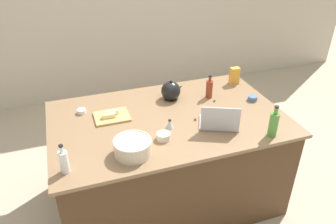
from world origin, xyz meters
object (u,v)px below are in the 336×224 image
at_px(bottle_soy, 209,89).
at_px(ramekin_small, 163,136).
at_px(butter_stick_left, 109,116).
at_px(ramekin_wide, 253,98).
at_px(mixing_bowl_large, 133,147).
at_px(bottle_olive, 273,124).
at_px(kettle, 171,91).
at_px(ramekin_medium, 81,111).
at_px(cutting_board, 112,117).
at_px(kitchen_timer, 170,124).
at_px(butter_stick_right, 112,112).
at_px(bottle_vinegar, 64,161).
at_px(laptop, 219,122).
at_px(candy_bag, 234,76).

bearing_deg(bottle_soy, ramekin_small, -140.46).
relative_size(butter_stick_left, ramekin_wide, 1.28).
xyz_separation_m(mixing_bowl_large, bottle_olive, (1.07, -0.12, 0.04)).
relative_size(kettle, ramekin_medium, 2.90).
xyz_separation_m(cutting_board, ramekin_wide, (1.28, -0.12, 0.01)).
bearing_deg(kitchen_timer, bottle_olive, -26.42).
xyz_separation_m(bottle_olive, kettle, (-0.54, 0.82, -0.03)).
bearing_deg(butter_stick_right, bottle_vinegar, -124.81).
xyz_separation_m(kettle, butter_stick_left, (-0.61, -0.18, -0.04)).
bearing_deg(butter_stick_right, mixing_bowl_large, -85.41).
bearing_deg(laptop, bottle_soy, 74.13).
relative_size(mixing_bowl_large, bottle_vinegar, 1.26).
relative_size(ramekin_medium, candy_bag, 0.43).
xyz_separation_m(mixing_bowl_large, kitchen_timer, (0.36, 0.23, -0.03)).
height_order(laptop, mixing_bowl_large, laptop).
height_order(cutting_board, butter_stick_right, butter_stick_right).
distance_m(butter_stick_right, ramekin_wide, 1.28).
distance_m(laptop, bottle_olive, 0.41).
height_order(bottle_soy, cutting_board, bottle_soy).
height_order(bottle_olive, candy_bag, bottle_olive).
relative_size(bottle_vinegar, ramekin_wide, 2.54).
distance_m(kettle, kitchen_timer, 0.50).
xyz_separation_m(butter_stick_left, ramekin_small, (0.34, -0.42, -0.01)).
bearing_deg(candy_bag, cutting_board, -168.76).
xyz_separation_m(cutting_board, kitchen_timer, (0.41, -0.31, 0.03)).
xyz_separation_m(bottle_olive, butter_stick_right, (-1.11, 0.68, -0.07)).
bearing_deg(butter_stick_right, ramekin_small, -56.49).
bearing_deg(cutting_board, kettle, 14.96).
bearing_deg(butter_stick_right, ramekin_medium, 151.15).
distance_m(cutting_board, candy_bag, 1.32).
bearing_deg(kettle, bottle_soy, -14.13).
height_order(laptop, butter_stick_left, laptop).
xyz_separation_m(bottle_vinegar, kitchen_timer, (0.82, 0.27, -0.05)).
relative_size(bottle_soy, cutting_board, 0.77).
height_order(bottle_olive, cutting_board, bottle_olive).
bearing_deg(bottle_soy, bottle_olive, -75.40).
bearing_deg(ramekin_medium, bottle_olive, -31.15).
xyz_separation_m(bottle_vinegar, butter_stick_left, (0.39, 0.56, -0.05)).
xyz_separation_m(cutting_board, butter_stick_left, (-0.03, -0.02, 0.03)).
height_order(mixing_bowl_large, bottle_vinegar, bottle_vinegar).
relative_size(laptop, kitchen_timer, 4.84).
relative_size(bottle_soy, kettle, 1.05).
relative_size(laptop, ramekin_small, 3.55).
xyz_separation_m(ramekin_small, candy_bag, (0.98, 0.70, 0.06)).
xyz_separation_m(mixing_bowl_large, bottle_soy, (0.88, 0.61, 0.03)).
distance_m(mixing_bowl_large, butter_stick_left, 0.52).
distance_m(butter_stick_right, kitchen_timer, 0.52).
height_order(bottle_vinegar, ramekin_medium, bottle_vinegar).
bearing_deg(butter_stick_left, cutting_board, 40.99).
distance_m(bottle_olive, ramekin_medium, 1.58).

